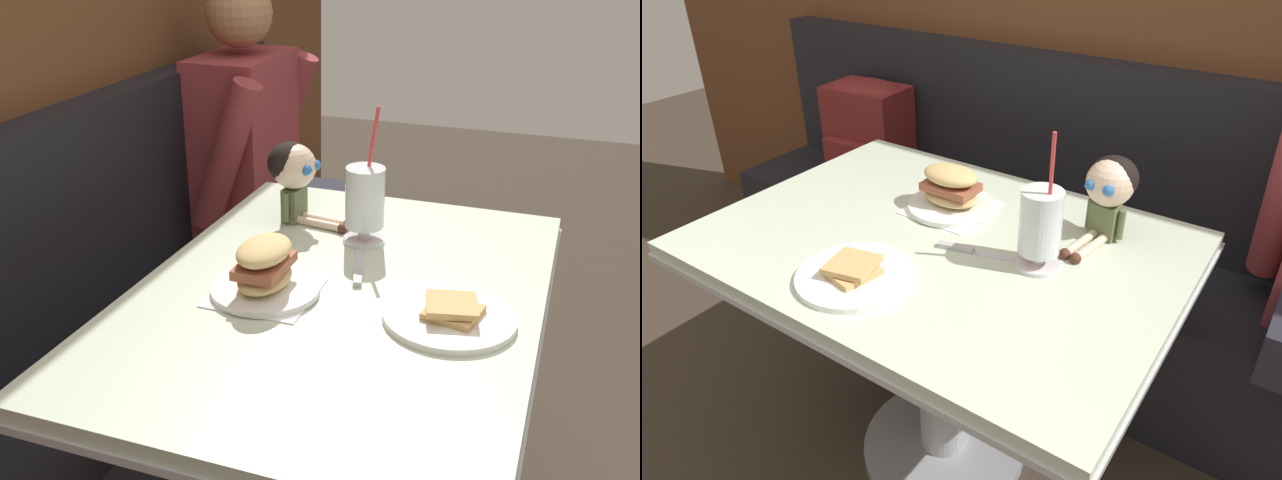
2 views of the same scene
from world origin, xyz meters
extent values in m
cube|color=black|center=(0.00, 0.77, 0.23)|extent=(2.60, 0.48, 0.45)
cube|color=black|center=(0.00, 0.96, 0.73)|extent=(2.60, 0.10, 0.55)
cube|color=beige|center=(0.00, 0.18, 0.72)|extent=(1.10, 0.80, 0.03)
cube|color=#B7BABF|center=(0.00, 0.18, 0.70)|extent=(1.11, 0.81, 0.02)
cylinder|color=#A5A8AD|center=(0.00, 0.18, 0.37)|extent=(0.14, 0.14, 0.65)
cylinder|color=white|center=(-0.05, -0.05, 0.75)|extent=(0.25, 0.25, 0.01)
cube|color=tan|center=(-0.05, -0.06, 0.76)|extent=(0.11, 0.11, 0.01)
cube|color=tan|center=(-0.05, -0.06, 0.78)|extent=(0.11, 0.11, 0.01)
cylinder|color=silver|center=(0.25, 0.20, 0.74)|extent=(0.10, 0.10, 0.01)
cylinder|color=silver|center=(0.25, 0.20, 0.77)|extent=(0.03, 0.03, 0.03)
cylinder|color=silver|center=(0.25, 0.20, 0.85)|extent=(0.09, 0.09, 0.14)
cylinder|color=pink|center=(0.25, 0.20, 0.84)|extent=(0.08, 0.08, 0.12)
cylinder|color=#DB383D|center=(0.26, 0.19, 0.95)|extent=(0.02, 0.04, 0.22)
cube|color=white|center=(-0.06, 0.31, 0.74)|extent=(0.20, 0.20, 0.00)
cylinder|color=white|center=(-0.06, 0.31, 0.75)|extent=(0.22, 0.22, 0.01)
ellipsoid|color=tan|center=(-0.06, 0.31, 0.77)|extent=(0.15, 0.10, 0.04)
cube|color=#995138|center=(-0.06, 0.31, 0.80)|extent=(0.14, 0.09, 0.02)
ellipsoid|color=tan|center=(-0.06, 0.31, 0.83)|extent=(0.15, 0.10, 0.04)
cube|color=silver|center=(0.18, 0.19, 0.74)|extent=(0.14, 0.06, 0.00)
cube|color=#B2B5BA|center=(0.06, 0.16, 0.75)|extent=(0.09, 0.04, 0.01)
cube|color=#5B6642|center=(0.31, 0.40, 0.78)|extent=(0.07, 0.05, 0.08)
sphere|color=beige|center=(0.31, 0.40, 0.88)|extent=(0.11, 0.11, 0.11)
ellipsoid|color=black|center=(0.32, 0.41, 0.89)|extent=(0.13, 0.12, 0.10)
sphere|color=#2D6BB2|center=(0.29, 0.36, 0.88)|extent=(0.03, 0.03, 0.03)
sphere|color=#2D6BB2|center=(0.33, 0.35, 0.88)|extent=(0.03, 0.03, 0.03)
cylinder|color=beige|center=(0.29, 0.32, 0.75)|extent=(0.04, 0.12, 0.02)
cylinder|color=beige|center=(0.32, 0.32, 0.75)|extent=(0.04, 0.12, 0.02)
sphere|color=#4C2819|center=(0.28, 0.26, 0.75)|extent=(0.03, 0.03, 0.03)
sphere|color=#4C2819|center=(0.31, 0.26, 0.75)|extent=(0.03, 0.03, 0.03)
cylinder|color=#5B6642|center=(0.27, 0.41, 0.79)|extent=(0.02, 0.02, 0.07)
cylinder|color=#5B6642|center=(0.35, 0.40, 0.79)|extent=(0.02, 0.02, 0.07)
cube|color=maroon|center=(0.87, 0.80, 0.74)|extent=(0.38, 0.24, 0.58)
sphere|color=#9E704C|center=(0.87, 0.80, 1.16)|extent=(0.21, 0.21, 0.21)
cube|color=#23232D|center=(0.87, 0.62, 0.52)|extent=(0.34, 0.36, 0.14)
cylinder|color=maroon|center=(0.64, 0.75, 0.77)|extent=(0.09, 0.25, 0.48)
cylinder|color=maroon|center=(1.10, 0.75, 0.77)|extent=(0.09, 0.25, 0.48)
camera|label=1|loc=(-1.27, -0.24, 1.45)|focal=41.91mm
camera|label=2|loc=(0.69, -0.74, 1.42)|focal=31.79mm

